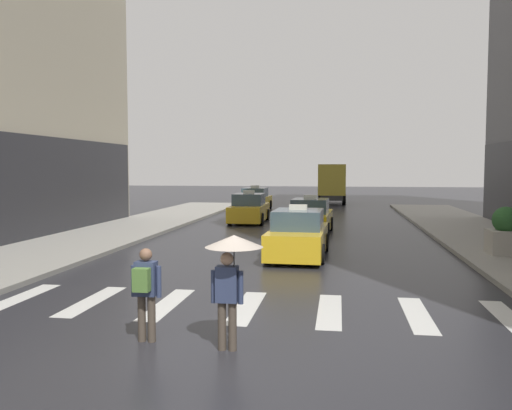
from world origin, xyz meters
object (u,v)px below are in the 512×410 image
at_px(taxi_second, 310,218).
at_px(taxi_fourth, 255,200).
at_px(pedestrian_with_backpack, 145,287).
at_px(planter_mid_block, 506,233).
at_px(pedestrian_with_umbrella, 232,261).
at_px(taxi_third, 249,209).
at_px(box_truck, 332,182).
at_px(taxi_lead, 298,236).

xyz_separation_m(taxi_second, taxi_fourth, (-4.66, 12.93, 0.00)).
relative_size(pedestrian_with_backpack, planter_mid_block, 1.03).
distance_m(pedestrian_with_umbrella, pedestrian_with_backpack, 1.66).
bearing_deg(pedestrian_with_backpack, taxi_third, 94.67).
xyz_separation_m(taxi_third, planter_mid_block, (10.54, -10.34, 0.15)).
bearing_deg(taxi_second, planter_mid_block, -40.27).
distance_m(taxi_third, box_truck, 17.25).
bearing_deg(pedestrian_with_backpack, taxi_lead, 78.23).
bearing_deg(box_truck, taxi_third, -104.81).
bearing_deg(taxi_third, planter_mid_block, -44.46).
bearing_deg(pedestrian_with_umbrella, taxi_third, 98.91).
relative_size(box_truck, pedestrian_with_umbrella, 3.89).
relative_size(taxi_lead, planter_mid_block, 2.86).
relative_size(taxi_second, planter_mid_block, 2.88).
bearing_deg(pedestrian_with_backpack, taxi_second, 82.85).
xyz_separation_m(taxi_third, pedestrian_with_backpack, (1.67, -20.45, 0.25)).
distance_m(taxi_third, planter_mid_block, 14.77).
distance_m(box_truck, planter_mid_block, 27.69).
xyz_separation_m(pedestrian_with_umbrella, planter_mid_block, (7.30, 10.28, -0.64)).
relative_size(taxi_lead, taxi_fourth, 1.00).
relative_size(taxi_lead, pedestrian_with_backpack, 2.78).
distance_m(box_truck, pedestrian_with_umbrella, 37.29).
bearing_deg(pedestrian_with_umbrella, taxi_fourth, 98.28).
height_order(taxi_lead, pedestrian_with_backpack, taxi_lead).
bearing_deg(taxi_lead, taxi_second, 89.52).
bearing_deg(taxi_fourth, pedestrian_with_umbrella, -81.72).
relative_size(taxi_third, pedestrian_with_umbrella, 2.36).
bearing_deg(taxi_fourth, pedestrian_with_backpack, -84.73).
xyz_separation_m(taxi_third, taxi_fourth, (-0.99, 8.41, 0.00)).
height_order(taxi_third, planter_mid_block, taxi_third).
height_order(pedestrian_with_umbrella, planter_mid_block, pedestrian_with_umbrella).
bearing_deg(box_truck, taxi_fourth, -123.23).
xyz_separation_m(taxi_lead, pedestrian_with_backpack, (-1.94, -9.32, 0.25)).
relative_size(box_truck, pedestrian_with_backpack, 4.57).
relative_size(taxi_lead, taxi_third, 1.00).
xyz_separation_m(taxi_third, pedestrian_with_umbrella, (3.23, -20.62, 0.79)).
bearing_deg(taxi_third, pedestrian_with_umbrella, -81.09).
bearing_deg(taxi_lead, pedestrian_with_backpack, -101.77).
height_order(taxi_second, pedestrian_with_umbrella, pedestrian_with_umbrella).
bearing_deg(taxi_lead, planter_mid_block, 6.46).
xyz_separation_m(box_truck, pedestrian_with_backpack, (-2.73, -37.09, -0.88)).
xyz_separation_m(taxi_fourth, planter_mid_block, (11.53, -18.75, 0.15)).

